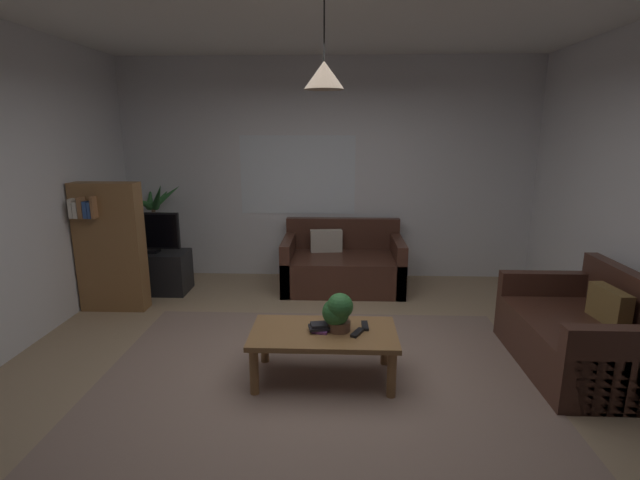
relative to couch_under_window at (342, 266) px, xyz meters
name	(u,v)px	position (x,y,z in m)	size (l,w,h in m)	color
floor	(319,375)	(-0.21, -2.14, -0.28)	(5.35, 5.29, 0.02)	#9E8466
rug	(317,387)	(-0.21, -2.34, -0.27)	(3.48, 2.91, 0.01)	gray
wall_back	(327,171)	(-0.21, 0.54, 1.14)	(5.47, 0.06, 2.83)	silver
window_pane	(298,175)	(-0.59, 0.50, 1.09)	(1.50, 0.01, 1.02)	white
couch_under_window	(342,266)	(0.00, 0.00, 0.00)	(1.47, 0.89, 0.82)	#47281E
couch_right_side	(583,338)	(1.96, -1.96, 0.00)	(0.89, 1.36, 0.82)	#47281E
coffee_table	(324,338)	(-0.16, -2.20, 0.07)	(1.14, 0.61, 0.40)	olive
book_on_table_0	(321,331)	(-0.19, -2.21, 0.14)	(0.12, 0.09, 0.02)	#72387F
book_on_table_1	(319,327)	(-0.20, -2.20, 0.16)	(0.16, 0.12, 0.02)	black
book_on_table_2	(319,325)	(-0.20, -2.20, 0.19)	(0.13, 0.10, 0.02)	black
remote_on_table_0	(365,326)	(0.16, -2.11, 0.14)	(0.05, 0.16, 0.02)	black
remote_on_table_1	(357,333)	(0.10, -2.24, 0.14)	(0.05, 0.16, 0.02)	black
potted_plant_on_table	(338,311)	(-0.05, -2.19, 0.30)	(0.24, 0.23, 0.31)	brown
tv_stand	(151,272)	(-2.33, -0.24, -0.02)	(0.90, 0.44, 0.50)	black
tv	(147,232)	(-2.33, -0.26, 0.48)	(0.77, 0.16, 0.49)	black
potted_palm_corner	(156,237)	(-2.43, 0.23, 0.30)	(0.73, 0.81, 1.35)	brown
bookshelf_corner	(110,246)	(-2.52, -0.81, 0.44)	(0.70, 0.31, 1.40)	olive
pendant_lamp	(324,75)	(-0.16, -2.20, 2.03)	(0.28, 0.28, 0.63)	black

